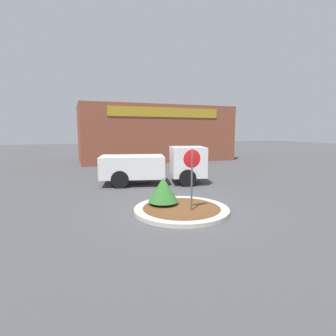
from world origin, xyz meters
name	(u,v)px	position (x,y,z in m)	size (l,w,h in m)	color
ground_plane	(181,211)	(0.00, 0.00, 0.00)	(120.00, 120.00, 0.00)	#474749
traffic_island	(181,210)	(0.00, 0.00, 0.08)	(3.77, 3.77, 0.16)	#BCB7AD
stop_sign	(192,170)	(0.22, -0.45, 1.74)	(0.69, 0.07, 2.52)	#4C4C51
island_shrub	(163,189)	(-0.50, 0.75, 0.78)	(1.25, 1.25, 1.13)	brown
utility_truck	(156,165)	(0.77, 5.64, 1.15)	(6.53, 3.62, 2.23)	white
storefront_building	(156,134)	(4.90, 17.96, 2.89)	(15.99, 6.07, 5.77)	brown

